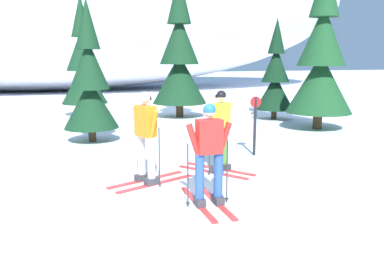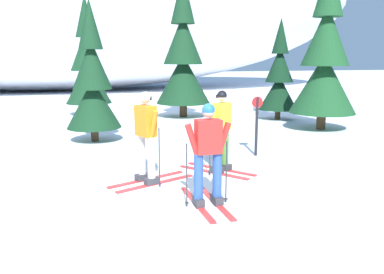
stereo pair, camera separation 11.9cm
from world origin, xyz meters
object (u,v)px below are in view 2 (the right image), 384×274
Objects in this scene: pine_tree_center at (183,58)px; pine_tree_center_right at (279,78)px; pine_tree_far_left at (87,66)px; pine_tree_center_left at (92,83)px; trail_marker_post at (257,122)px; skier_orange_jacket at (146,136)px; pine_tree_far_right at (325,59)px; skier_red_jacket at (208,154)px; skier_yellow_jacket at (221,130)px.

pine_tree_center is 1.46× the size of pine_tree_center_right.
pine_tree_center_left is at bearing -89.94° from pine_tree_far_left.
pine_tree_center is 7.11m from trail_marker_post.
skier_orange_jacket is at bearing -85.30° from pine_tree_far_left.
pine_tree_center is 1.00× the size of pine_tree_far_right.
pine_tree_far_left is (-1.60, 11.65, 1.19)m from skier_red_jacket.
pine_tree_center_right is 6.32m from trail_marker_post.
skier_yellow_jacket is at bearing -125.86° from pine_tree_center_right.
pine_tree_center_left reaches higher than pine_tree_center_right.
skier_red_jacket is 0.97× the size of skier_yellow_jacket.
pine_tree_far_left is 7.92m from pine_tree_center_right.
pine_tree_far_right is (5.05, 4.03, 1.46)m from skier_yellow_jacket.
skier_red_jacket is at bearing -74.75° from pine_tree_center_left.
skier_yellow_jacket is at bearing -98.67° from pine_tree_center.
pine_tree_center_left is 7.55m from pine_tree_center_right.
pine_tree_center_left reaches higher than skier_orange_jacket.
pine_tree_far_left is (-0.84, 10.18, 1.13)m from skier_orange_jacket.
trail_marker_post is (-3.34, -5.31, -0.80)m from pine_tree_center_right.
skier_yellow_jacket is (0.87, 1.81, 0.03)m from skier_red_jacket.
pine_tree_far_right is (7.52, -5.81, 0.30)m from pine_tree_far_left.
pine_tree_far_right is at bearing -37.66° from pine_tree_far_left.
pine_tree_center is (2.11, 9.92, 1.49)m from skier_red_jacket.
pine_tree_far_right is (6.69, 4.37, 1.43)m from skier_orange_jacket.
trail_marker_post is at bearing -37.01° from pine_tree_center_left.
skier_orange_jacket is 9.05m from pine_tree_center.
pine_tree_far_left is at bearing 154.88° from pine_tree_center_right.
pine_tree_center_left is 7.55m from pine_tree_far_right.
pine_tree_far_right is at bearing 44.62° from skier_red_jacket.
pine_tree_center is 5.59m from pine_tree_far_right.
skier_orange_jacket is (-0.77, 1.47, 0.05)m from skier_red_jacket.
pine_tree_far_right is (5.92, 5.84, 1.49)m from skier_red_jacket.
skier_orange_jacket is 10.28m from pine_tree_far_left.
pine_tree_center_left is at bearing 121.32° from skier_yellow_jacket.
skier_red_jacket is 0.44× the size of pine_tree_center_right.
skier_orange_jacket is 8.12m from pine_tree_far_right.
skier_red_jacket is at bearing -135.38° from pine_tree_far_right.
pine_tree_far_left is 0.87× the size of pine_tree_center.
pine_tree_far_left reaches higher than skier_red_jacket.
skier_yellow_jacket is 0.35× the size of pine_tree_far_left.
pine_tree_center_right is (3.45, -1.63, -0.75)m from pine_tree_center.
pine_tree_center_right is at bearing 47.17° from skier_orange_jacket.
skier_red_jacket is 0.42× the size of pine_tree_center_left.
pine_tree_center reaches higher than skier_yellow_jacket.
pine_tree_center_left is 0.71× the size of pine_tree_far_right.
pine_tree_center_right is (6.32, 6.82, 0.70)m from skier_orange_jacket.
pine_tree_center_left is 0.71× the size of pine_tree_center.
pine_tree_far_left is 5.80m from pine_tree_center_left.
skier_orange_jacket is 0.31× the size of pine_tree_center.
pine_tree_center_left is 5.54m from pine_tree_center.
skier_yellow_jacket is 8.03m from pine_tree_center_right.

